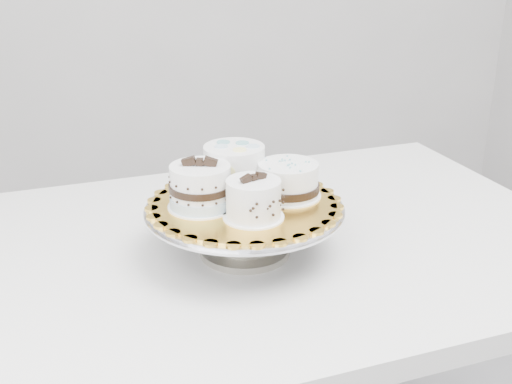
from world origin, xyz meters
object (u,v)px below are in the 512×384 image
object	(u,v)px
cake_swirl	(253,200)
cake_dots	(234,167)
cake_stand	(245,221)
cake_banded	(201,188)
cake_board	(244,204)
table	(259,274)
cake_ribbon	(289,181)

from	to	relation	value
cake_swirl	cake_dots	xyz separation A→B (m)	(0.01, 0.14, 0.01)
cake_stand	cake_swirl	world-z (taller)	cake_swirl
cake_swirl	cake_dots	distance (m)	0.14
cake_banded	cake_dots	xyz separation A→B (m)	(0.08, 0.06, 0.01)
cake_stand	cake_board	world-z (taller)	cake_board
cake_banded	cake_stand	bearing A→B (deg)	17.67
table	cake_board	xyz separation A→B (m)	(-0.05, -0.04, 0.17)
table	cake_swirl	size ratio (longest dim) A/B	11.28
table	cake_stand	world-z (taller)	cake_stand
table	cake_board	distance (m)	0.18
cake_board	cake_ribbon	bearing A→B (deg)	0.88
table	cake_stand	size ratio (longest dim) A/B	3.53
cake_swirl	cake_dots	size ratio (longest dim) A/B	0.82
cake_banded	cake_dots	world-z (taller)	cake_banded
table	cake_ribbon	distance (m)	0.21
cake_board	cake_swirl	bearing A→B (deg)	-96.47
cake_stand	cake_swirl	bearing A→B (deg)	-96.47
cake_dots	cake_ribbon	world-z (taller)	cake_dots
cake_board	cake_banded	xyz separation A→B (m)	(-0.08, 0.01, 0.04)
cake_ribbon	cake_swirl	bearing A→B (deg)	-120.39
table	cake_dots	distance (m)	0.22
cake_dots	table	bearing A→B (deg)	-46.78
table	cake_dots	world-z (taller)	cake_dots
cake_swirl	cake_banded	distance (m)	0.10
table	cake_ribbon	world-z (taller)	cake_ribbon
cake_banded	cake_ribbon	bearing A→B (deg)	21.54
cake_banded	cake_dots	size ratio (longest dim) A/B	1.02
table	cake_swirl	xyz separation A→B (m)	(-0.05, -0.11, 0.21)
table	cake_dots	size ratio (longest dim) A/B	9.28
table	cake_dots	xyz separation A→B (m)	(-0.04, 0.03, 0.22)
cake_board	cake_dots	bearing A→B (deg)	85.28
cake_ribbon	cake_stand	bearing A→B (deg)	-155.50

